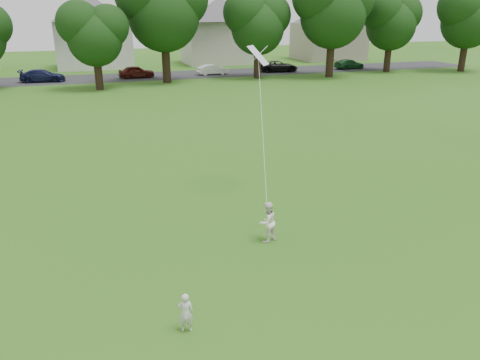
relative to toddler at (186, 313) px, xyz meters
name	(u,v)px	position (x,y,z in m)	size (l,w,h in m)	color
ground	(174,303)	(-0.07, 1.12, -0.49)	(160.00, 160.00, 0.00)	#2B5B14
street	(100,78)	(-0.07, 43.12, -0.48)	(90.00, 7.00, 0.01)	#2D2D30
toddler	(186,313)	(0.00, 0.00, 0.00)	(0.36, 0.23, 0.98)	silver
older_boy	(267,222)	(3.33, 3.52, 0.17)	(0.64, 0.50, 1.31)	white
kite	(262,128)	(3.93, 5.66, 2.62)	(1.16, 2.72, 6.21)	silver
tree_row	(116,11)	(1.73, 37.63, 6.20)	(84.69, 9.18, 11.13)	black
parked_cars	(110,73)	(0.95, 42.12, 0.12)	(61.72, 2.57, 1.26)	black
house_row	(90,24)	(-0.28, 53.12, 4.65)	(76.54, 13.69, 10.52)	white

